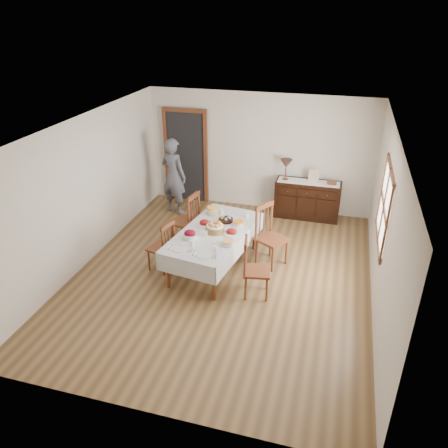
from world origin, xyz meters
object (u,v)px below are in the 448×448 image
(chair_left_far, at_px, (187,219))
(person, at_px, (174,174))
(sideboard, at_px, (307,199))
(chair_right_far, at_px, (270,235))
(table_lamp, at_px, (286,164))
(chair_right_near, at_px, (254,268))
(dining_table, at_px, (214,236))
(chair_left_near, at_px, (163,246))

(chair_left_far, distance_m, person, 1.61)
(sideboard, bearing_deg, chair_left_far, -138.20)
(chair_right_far, xyz_separation_m, table_lamp, (-0.05, 2.07, 0.62))
(chair_right_near, relative_size, table_lamp, 2.18)
(sideboard, relative_size, person, 0.76)
(chair_right_far, distance_m, table_lamp, 2.16)
(chair_right_far, xyz_separation_m, person, (-2.43, 1.58, 0.34))
(person, bearing_deg, chair_right_far, 165.65)
(sideboard, bearing_deg, dining_table, -118.79)
(chair_left_far, xyz_separation_m, sideboard, (2.09, 1.87, -0.14))
(chair_left_near, relative_size, sideboard, 0.68)
(chair_right_near, bearing_deg, dining_table, 43.25)
(chair_left_near, height_order, sideboard, chair_left_near)
(chair_right_near, bearing_deg, sideboard, -19.63)
(sideboard, distance_m, table_lamp, 0.92)
(chair_left_near, bearing_deg, chair_right_near, 93.58)
(chair_left_near, bearing_deg, dining_table, 125.07)
(dining_table, distance_m, chair_left_far, 0.96)
(chair_right_near, xyz_separation_m, table_lamp, (0.02, 3.10, 0.68))
(chair_left_near, xyz_separation_m, chair_right_near, (1.68, -0.31, 0.03))
(chair_left_far, distance_m, chair_right_far, 1.65)
(chair_right_far, bearing_deg, chair_left_near, 143.72)
(dining_table, bearing_deg, table_lamp, 79.68)
(chair_right_far, distance_m, sideboard, 2.15)
(dining_table, height_order, person, person)
(chair_right_far, bearing_deg, chair_left_far, 113.43)
(sideboard, xyz_separation_m, person, (-2.89, -0.52, 0.49))
(chair_right_near, distance_m, table_lamp, 3.18)
(chair_left_near, distance_m, person, 2.44)
(chair_left_near, relative_size, chair_right_near, 0.94)
(chair_right_near, height_order, person, person)
(chair_right_near, bearing_deg, person, 32.09)
(dining_table, bearing_deg, sideboard, 70.15)
(sideboard, bearing_deg, chair_right_near, -99.62)
(chair_left_far, xyz_separation_m, chair_right_near, (1.56, -1.25, -0.05))
(chair_left_far, bearing_deg, table_lamp, 149.45)
(dining_table, height_order, chair_left_near, chair_left_near)
(chair_left_near, distance_m, table_lamp, 3.35)
(chair_left_far, relative_size, chair_right_far, 0.98)
(chair_left_far, xyz_separation_m, person, (-0.79, 1.35, 0.35))
(dining_table, height_order, chair_right_near, chair_right_near)
(chair_right_near, relative_size, person, 0.55)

